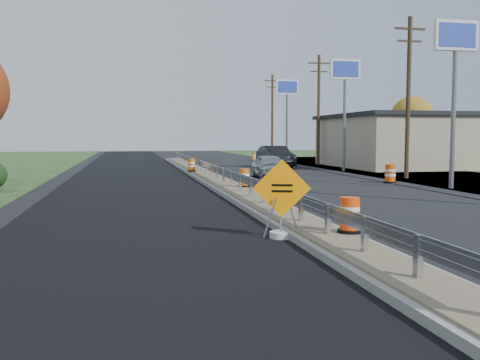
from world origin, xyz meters
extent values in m
plane|color=black|center=(0.00, 0.00, 0.00)|extent=(140.00, 140.00, 0.00)
cube|color=black|center=(-4.40, 10.00, 0.01)|extent=(7.20, 120.00, 0.01)
cube|color=gray|center=(0.00, 8.00, 0.09)|extent=(1.60, 55.00, 0.18)
cube|color=brown|center=(0.00, 8.00, 0.20)|extent=(1.25, 55.00, 0.05)
cube|color=silver|center=(0.00, -12.00, 0.58)|extent=(0.10, 0.15, 0.70)
cube|color=silver|center=(0.00, -10.00, 0.58)|extent=(0.10, 0.15, 0.70)
cube|color=silver|center=(0.00, -8.00, 0.58)|extent=(0.10, 0.15, 0.70)
cube|color=silver|center=(0.00, -6.00, 0.58)|extent=(0.10, 0.15, 0.70)
cube|color=silver|center=(0.00, -4.00, 0.58)|extent=(0.10, 0.15, 0.70)
cube|color=silver|center=(0.00, -2.00, 0.58)|extent=(0.10, 0.15, 0.70)
cube|color=silver|center=(0.00, 0.00, 0.58)|extent=(0.10, 0.15, 0.70)
cube|color=silver|center=(0.00, 2.00, 0.58)|extent=(0.10, 0.15, 0.70)
cube|color=silver|center=(0.00, 4.00, 0.58)|extent=(0.10, 0.15, 0.70)
cube|color=silver|center=(0.00, 6.00, 0.58)|extent=(0.10, 0.15, 0.70)
cube|color=silver|center=(0.00, 8.00, 0.58)|extent=(0.10, 0.15, 0.70)
cube|color=silver|center=(0.00, 10.00, 0.58)|extent=(0.10, 0.15, 0.70)
cube|color=silver|center=(0.00, 12.00, 0.58)|extent=(0.10, 0.15, 0.70)
cube|color=silver|center=(0.00, 14.00, 0.58)|extent=(0.10, 0.15, 0.70)
cube|color=silver|center=(0.00, 16.00, 0.58)|extent=(0.10, 0.15, 0.70)
cube|color=silver|center=(0.00, 18.00, 0.58)|extent=(0.10, 0.15, 0.70)
cube|color=silver|center=(0.00, 20.00, 0.58)|extent=(0.10, 0.15, 0.70)
cube|color=silver|center=(0.00, 22.00, 0.58)|extent=(0.10, 0.15, 0.70)
cube|color=silver|center=(0.00, 24.00, 0.58)|extent=(0.10, 0.15, 0.70)
cube|color=silver|center=(0.00, 26.00, 0.58)|extent=(0.10, 0.15, 0.70)
cube|color=silver|center=(0.00, 28.00, 0.58)|extent=(0.10, 0.15, 0.70)
cube|color=silver|center=(0.00, 30.00, 0.58)|extent=(0.10, 0.15, 0.70)
cube|color=silver|center=(0.00, 32.00, 0.58)|extent=(0.10, 0.15, 0.70)
cube|color=silver|center=(0.00, 9.00, 0.78)|extent=(0.04, 46.00, 0.34)
cube|color=silver|center=(0.00, 9.00, 0.70)|extent=(0.06, 46.00, 0.03)
cube|color=silver|center=(0.00, 9.00, 0.86)|extent=(0.06, 46.00, 0.03)
cube|color=tan|center=(21.00, 20.00, 2.00)|extent=(18.00, 12.00, 4.00)
cube|color=black|center=(21.00, 20.00, 4.12)|extent=(18.50, 12.50, 0.30)
cube|color=black|center=(12.05, 20.00, 1.60)|extent=(0.08, 7.20, 2.20)
cylinder|color=slate|center=(10.50, 3.00, 3.40)|extent=(0.22, 0.22, 6.80)
cube|color=white|center=(10.50, 3.00, 7.20)|extent=(2.20, 0.25, 1.40)
cube|color=#263FB2|center=(10.50, 3.00, 7.20)|extent=(1.90, 0.30, 1.10)
cylinder|color=slate|center=(10.50, 16.00, 3.40)|extent=(0.22, 0.22, 6.80)
cube|color=white|center=(10.50, 16.00, 7.20)|extent=(2.20, 0.25, 1.40)
cube|color=#263FB2|center=(10.50, 16.00, 7.20)|extent=(1.90, 0.30, 1.10)
cylinder|color=slate|center=(10.50, 30.00, 3.40)|extent=(0.22, 0.22, 6.80)
cube|color=white|center=(10.50, 30.00, 7.20)|extent=(2.20, 0.25, 1.40)
cube|color=#263FB2|center=(10.50, 30.00, 7.20)|extent=(1.90, 0.30, 1.10)
cylinder|color=#473523|center=(11.50, 9.00, 4.70)|extent=(0.26, 0.26, 9.40)
cube|color=#473523|center=(11.50, 9.00, 8.70)|extent=(1.90, 0.12, 0.12)
cube|color=#473523|center=(11.50, 9.00, 8.00)|extent=(1.50, 0.10, 0.10)
cylinder|color=#473523|center=(11.50, 24.00, 4.70)|extent=(0.26, 0.26, 9.40)
cube|color=#473523|center=(11.50, 24.00, 8.70)|extent=(1.90, 0.12, 0.12)
cube|color=#473523|center=(11.50, 24.00, 8.00)|extent=(1.50, 0.10, 0.10)
cylinder|color=#473523|center=(11.50, 39.00, 4.70)|extent=(0.26, 0.26, 9.40)
cube|color=#473523|center=(11.50, 39.00, 8.70)|extent=(1.90, 0.12, 0.12)
cube|color=#473523|center=(11.50, 39.00, 8.00)|extent=(1.50, 0.10, 0.10)
cylinder|color=#473523|center=(26.00, 34.00, 1.54)|extent=(0.36, 0.36, 3.08)
sphere|color=#AA7724|center=(26.00, 34.00, 4.55)|extent=(4.62, 4.62, 4.62)
cylinder|color=white|center=(-0.90, -7.21, 0.08)|extent=(0.59, 0.59, 0.17)
cube|color=slate|center=(-1.20, -7.21, 0.53)|extent=(0.35, 0.15, 1.03)
cube|color=slate|center=(-0.60, -7.21, 0.53)|extent=(0.35, 0.15, 1.03)
cube|color=slate|center=(-0.90, -7.16, 0.53)|extent=(0.12, 0.26, 1.05)
cube|color=orange|center=(-0.90, -7.21, 1.25)|extent=(1.36, 0.47, 1.42)
cube|color=black|center=(-0.90, -7.23, 1.32)|extent=(0.49, 0.17, 0.05)
cube|color=black|center=(-0.90, -7.23, 1.18)|extent=(0.49, 0.17, 0.05)
cylinder|color=black|center=(0.55, -7.99, 0.27)|extent=(0.58, 0.58, 0.08)
cylinder|color=#FA400A|center=(0.55, -7.99, 0.67)|extent=(0.46, 0.46, 0.81)
cylinder|color=white|center=(0.55, -7.99, 0.81)|extent=(0.48, 0.48, 0.11)
cylinder|color=white|center=(0.55, -7.99, 0.60)|extent=(0.48, 0.48, 0.11)
cylinder|color=black|center=(0.55, 3.71, 0.27)|extent=(0.56, 0.56, 0.07)
cylinder|color=#DA6209|center=(0.55, 3.71, 0.66)|extent=(0.44, 0.44, 0.78)
cylinder|color=white|center=(0.55, 3.71, 0.79)|extent=(0.46, 0.46, 0.10)
cylinder|color=white|center=(0.55, 3.71, 0.58)|extent=(0.46, 0.46, 0.10)
cylinder|color=black|center=(-0.55, 14.70, 0.27)|extent=(0.55, 0.55, 0.07)
cylinder|color=orange|center=(-0.55, 14.70, 0.65)|extent=(0.44, 0.44, 0.76)
cylinder|color=white|center=(-0.55, 14.70, 0.78)|extent=(0.45, 0.45, 0.10)
cylinder|color=white|center=(-0.55, 14.70, 0.58)|extent=(0.45, 0.45, 0.10)
cylinder|color=black|center=(9.20, 6.57, 0.05)|extent=(0.68, 0.68, 0.09)
cylinder|color=#FD530A|center=(9.20, 6.57, 0.52)|extent=(0.55, 0.55, 0.96)
cylinder|color=white|center=(9.20, 6.57, 0.68)|extent=(0.56, 0.56, 0.13)
cylinder|color=white|center=(9.20, 6.57, 0.43)|extent=(0.56, 0.56, 0.13)
cylinder|color=black|center=(7.00, 22.65, 0.04)|extent=(0.56, 0.56, 0.07)
cylinder|color=#F93F0A|center=(7.00, 22.65, 0.43)|extent=(0.45, 0.45, 0.78)
cylinder|color=white|center=(7.00, 22.65, 0.56)|extent=(0.46, 0.46, 0.10)
cylinder|color=white|center=(7.00, 22.65, 0.35)|extent=(0.46, 0.46, 0.10)
cylinder|color=black|center=(7.79, 32.20, 0.04)|extent=(0.57, 0.57, 0.08)
cylinder|color=orange|center=(7.79, 32.20, 0.44)|extent=(0.46, 0.46, 0.80)
cylinder|color=white|center=(7.79, 32.20, 0.57)|extent=(0.47, 0.47, 0.11)
cylinder|color=white|center=(7.79, 32.20, 0.36)|extent=(0.47, 0.47, 0.11)
imported|color=#B1B1B6|center=(3.70, 11.03, 0.72)|extent=(1.86, 4.27, 1.43)
imported|color=black|center=(7.00, 21.58, 0.86)|extent=(2.06, 5.31, 1.72)
camera|label=1|loc=(-4.59, -19.76, 2.53)|focal=40.00mm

